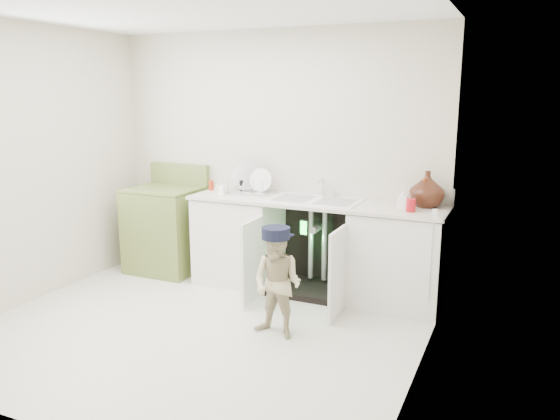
# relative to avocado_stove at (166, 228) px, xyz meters

# --- Properties ---
(ground) EXTENTS (3.50, 3.50, 0.00)m
(ground) POSITION_rel_avocado_stove_xyz_m (1.13, -1.18, -0.46)
(ground) COLOR beige
(ground) RESTS_ON ground
(room_shell) EXTENTS (6.00, 5.50, 1.26)m
(room_shell) POSITION_rel_avocado_stove_xyz_m (1.13, -1.18, 0.79)
(room_shell) COLOR beige
(room_shell) RESTS_ON ground
(counter_run) EXTENTS (2.44, 1.02, 1.22)m
(counter_run) POSITION_rel_avocado_stove_xyz_m (1.71, 0.03, 0.01)
(counter_run) COLOR white
(counter_run) RESTS_ON ground
(avocado_stove) EXTENTS (0.73, 0.65, 1.13)m
(avocado_stove) POSITION_rel_avocado_stove_xyz_m (0.00, 0.00, 0.00)
(avocado_stove) COLOR olive
(avocado_stove) RESTS_ON ground
(repair_worker) EXTENTS (0.46, 0.89, 0.88)m
(repair_worker) POSITION_rel_avocado_stove_xyz_m (1.77, -1.01, -0.02)
(repair_worker) COLOR beige
(repair_worker) RESTS_ON ground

